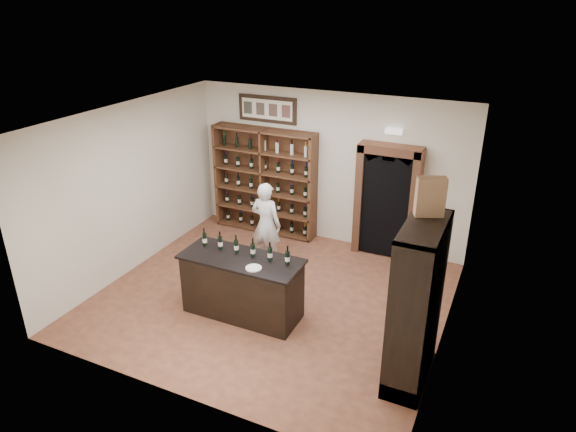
# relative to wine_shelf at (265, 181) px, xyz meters

# --- Properties ---
(floor) EXTENTS (5.50, 5.50, 0.00)m
(floor) POSITION_rel_wine_shelf_xyz_m (1.30, -2.33, -1.10)
(floor) COLOR #92573A
(floor) RESTS_ON ground
(ceiling) EXTENTS (5.50, 5.50, 0.00)m
(ceiling) POSITION_rel_wine_shelf_xyz_m (1.30, -2.33, 1.90)
(ceiling) COLOR white
(ceiling) RESTS_ON wall_back
(wall_back) EXTENTS (5.50, 0.04, 3.00)m
(wall_back) POSITION_rel_wine_shelf_xyz_m (1.30, 0.17, 0.40)
(wall_back) COLOR beige
(wall_back) RESTS_ON ground
(wall_left) EXTENTS (0.04, 5.00, 3.00)m
(wall_left) POSITION_rel_wine_shelf_xyz_m (-1.45, -2.33, 0.40)
(wall_left) COLOR beige
(wall_left) RESTS_ON ground
(wall_right) EXTENTS (0.04, 5.00, 3.00)m
(wall_right) POSITION_rel_wine_shelf_xyz_m (4.05, -2.33, 0.40)
(wall_right) COLOR beige
(wall_right) RESTS_ON ground
(wine_shelf) EXTENTS (2.20, 0.38, 2.20)m
(wine_shelf) POSITION_rel_wine_shelf_xyz_m (0.00, 0.00, 0.00)
(wine_shelf) COLOR brown
(wine_shelf) RESTS_ON ground
(framed_picture) EXTENTS (1.25, 0.04, 0.52)m
(framed_picture) POSITION_rel_wine_shelf_xyz_m (0.00, 0.14, 1.45)
(framed_picture) COLOR black
(framed_picture) RESTS_ON wall_back
(arched_doorway) EXTENTS (1.17, 0.35, 2.17)m
(arched_doorway) POSITION_rel_wine_shelf_xyz_m (2.55, -0.00, 0.04)
(arched_doorway) COLOR black
(arched_doorway) RESTS_ON ground
(emergency_light) EXTENTS (0.30, 0.10, 0.10)m
(emergency_light) POSITION_rel_wine_shelf_xyz_m (2.55, 0.09, 1.30)
(emergency_light) COLOR white
(emergency_light) RESTS_ON wall_back
(tasting_counter) EXTENTS (1.88, 0.78, 1.00)m
(tasting_counter) POSITION_rel_wine_shelf_xyz_m (1.10, -2.93, -0.61)
(tasting_counter) COLOR black
(tasting_counter) RESTS_ON ground
(counter_bottle_0) EXTENTS (0.07, 0.07, 0.30)m
(counter_bottle_0) POSITION_rel_wine_shelf_xyz_m (0.38, -2.82, 0.01)
(counter_bottle_0) COLOR black
(counter_bottle_0) RESTS_ON tasting_counter
(counter_bottle_1) EXTENTS (0.07, 0.07, 0.30)m
(counter_bottle_1) POSITION_rel_wine_shelf_xyz_m (0.67, -2.82, 0.01)
(counter_bottle_1) COLOR black
(counter_bottle_1) RESTS_ON tasting_counter
(counter_bottle_2) EXTENTS (0.07, 0.07, 0.30)m
(counter_bottle_2) POSITION_rel_wine_shelf_xyz_m (0.96, -2.82, 0.01)
(counter_bottle_2) COLOR black
(counter_bottle_2) RESTS_ON tasting_counter
(counter_bottle_3) EXTENTS (0.07, 0.07, 0.30)m
(counter_bottle_3) POSITION_rel_wine_shelf_xyz_m (1.24, -2.82, 0.01)
(counter_bottle_3) COLOR black
(counter_bottle_3) RESTS_ON tasting_counter
(counter_bottle_4) EXTENTS (0.07, 0.07, 0.30)m
(counter_bottle_4) POSITION_rel_wine_shelf_xyz_m (1.53, -2.82, 0.01)
(counter_bottle_4) COLOR black
(counter_bottle_4) RESTS_ON tasting_counter
(counter_bottle_5) EXTENTS (0.07, 0.07, 0.30)m
(counter_bottle_5) POSITION_rel_wine_shelf_xyz_m (1.82, -2.82, 0.01)
(counter_bottle_5) COLOR black
(counter_bottle_5) RESTS_ON tasting_counter
(side_cabinet) EXTENTS (0.48, 1.20, 2.20)m
(side_cabinet) POSITION_rel_wine_shelf_xyz_m (3.82, -3.23, -0.35)
(side_cabinet) COLOR black
(side_cabinet) RESTS_ON ground
(shopkeeper) EXTENTS (0.60, 0.41, 1.60)m
(shopkeeper) POSITION_rel_wine_shelf_xyz_m (0.69, -1.31, -0.30)
(shopkeeper) COLOR white
(shopkeeper) RESTS_ON ground
(plate) EXTENTS (0.24, 0.24, 0.02)m
(plate) POSITION_rel_wine_shelf_xyz_m (1.43, -3.14, -0.09)
(plate) COLOR white
(plate) RESTS_ON tasting_counter
(wine_crate) EXTENTS (0.37, 0.27, 0.49)m
(wine_crate) POSITION_rel_wine_shelf_xyz_m (3.76, -2.95, 1.34)
(wine_crate) COLOR tan
(wine_crate) RESTS_ON side_cabinet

